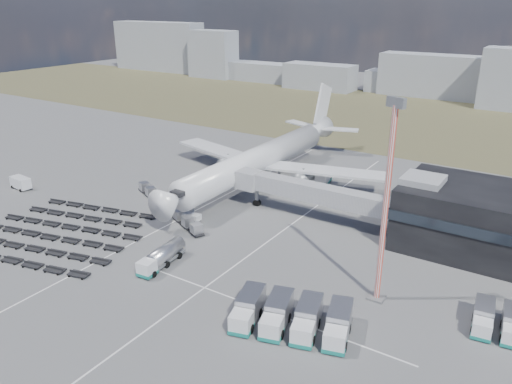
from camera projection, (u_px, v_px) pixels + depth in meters
The scene contains 16 objects.
ground at pixel (158, 238), 82.24m from camera, with size 420.00×420.00×0.00m, color #565659.
grass_strip at pixel (384, 116), 168.52m from camera, with size 420.00×90.00×0.01m, color #453C29.
lane_markings at pixel (217, 245), 79.65m from camera, with size 47.12×110.00×0.01m.
terminal at pixel (502, 223), 75.01m from camera, with size 30.40×16.40×11.00m.
jet_bridge at pixel (303, 190), 88.40m from camera, with size 30.30×3.80×7.05m.
airliner at pixel (263, 158), 105.73m from camera, with size 51.59×64.53×17.62m.
skyline at pixel (416, 71), 199.07m from camera, with size 323.99×25.40×25.61m.
fuel_tanker at pixel (162, 257), 73.05m from camera, with size 3.11×9.20×2.92m.
pushback_tug at pixel (192, 218), 87.98m from camera, with size 3.09×1.74×1.41m, color silver.
utility_van at pixel (21, 183), 102.97m from camera, with size 4.80×2.17×2.52m, color silver.
catering_truck at pixel (324, 177), 105.83m from camera, with size 3.53×6.31×2.74m.
service_trucks_near at pixel (292, 316), 59.00m from camera, with size 15.09×10.90×3.01m.
service_trucks_far at pixel (498, 321), 58.57m from camera, with size 6.07×7.00×2.59m.
uld_row at pixel (168, 206), 92.18m from camera, with size 24.93×12.62×1.80m.
baggage_dollies at pixel (58, 232), 83.39m from camera, with size 30.81×28.15×0.73m.
floodlight_mast at pixel (386, 205), 60.65m from camera, with size 2.50×2.04×26.48m.
Camera 1 is at (53.64, -53.49, 36.62)m, focal length 35.00 mm.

